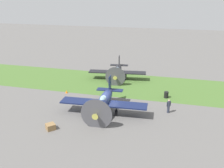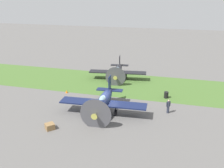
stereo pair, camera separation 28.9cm
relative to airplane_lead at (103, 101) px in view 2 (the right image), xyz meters
name	(u,v)px [view 2 (the right image)]	position (x,y,z in m)	size (l,w,h in m)	color
ground_plane	(107,110)	(-0.14, -0.96, -1.57)	(160.00, 160.00, 0.00)	#605E5B
grass_verge	(124,84)	(-0.14, -10.62, -1.56)	(120.00, 11.00, 0.01)	#476B2D
airplane_lead	(103,101)	(0.00, 0.00, 0.00)	(10.51, 8.32, 3.75)	#141E47
airplane_wingman	(118,71)	(1.45, -12.99, -0.13)	(9.69, 7.70, 3.43)	black
ground_crew_chief	(168,106)	(-7.57, -2.07, -0.66)	(0.48, 0.48, 1.73)	#2D3342
fuel_drum	(166,95)	(-7.06, -6.73, -1.12)	(0.60, 0.60, 0.90)	black
supply_crate	(50,126)	(4.44, 5.23, -1.25)	(0.90, 0.90, 0.64)	olive
runway_marker_cone	(67,91)	(7.15, -4.83, -1.35)	(0.36, 0.36, 0.44)	orange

